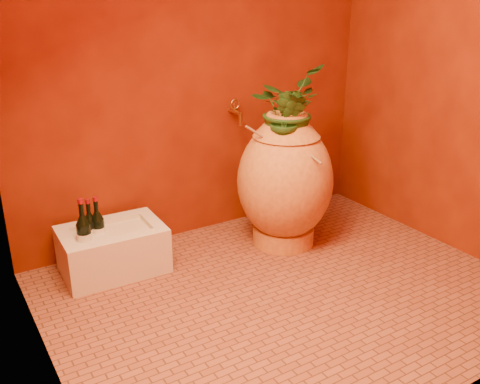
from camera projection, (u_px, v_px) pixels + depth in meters
floor at (286, 292)px, 2.96m from camera, size 2.50×2.50×0.00m
wall_back at (197, 44)px, 3.30m from camera, size 2.50×0.02×2.50m
wall_left at (13, 87)px, 1.90m from camera, size 0.02×2.00×2.50m
wall_right at (467, 48)px, 3.12m from camera, size 0.02×2.00×2.50m
amphora at (285, 180)px, 3.39m from camera, size 0.72×0.72×0.87m
stone_basin at (113, 250)px, 3.15m from camera, size 0.60×0.42×0.28m
wine_bottle_a at (84, 236)px, 3.00m from camera, size 0.08×0.08×0.35m
wine_bottle_b at (98, 229)px, 3.11m from camera, size 0.08×0.08×0.32m
wine_bottle_c at (91, 230)px, 3.11m from camera, size 0.07×0.07×0.30m
wall_tap at (236, 111)px, 3.50m from camera, size 0.07×0.15×0.16m
plant_main at (287, 108)px, 3.24m from camera, size 0.59×0.58×0.50m
plant_side at (288, 121)px, 3.14m from camera, size 0.25×0.27×0.38m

